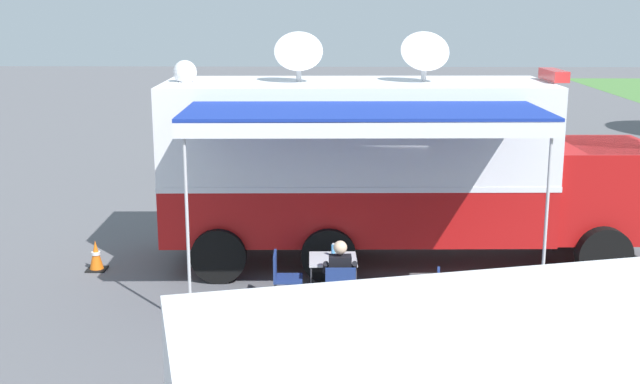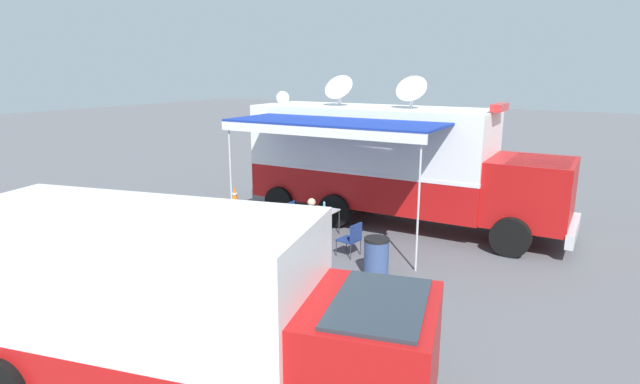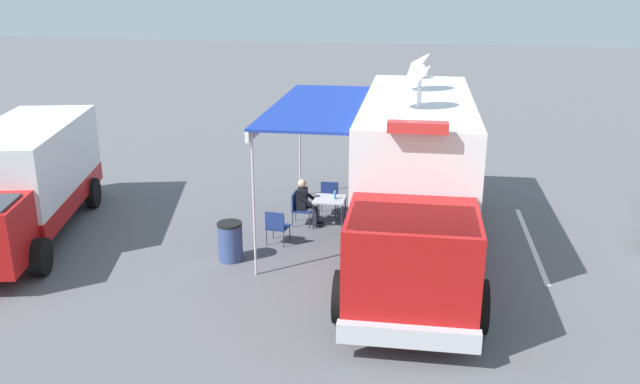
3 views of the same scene
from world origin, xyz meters
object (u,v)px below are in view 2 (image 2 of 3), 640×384
object	(u,v)px
folding_chair_beside_table	(294,215)
command_truck	(393,160)
folding_chair_at_table	(310,226)
seated_responder	(313,219)
traffic_cone	(235,195)
water_bottle	(324,206)
trash_bin	(376,257)
support_truck	(169,305)
car_far_corner	(399,150)
folding_chair_spare_by_truck	(352,237)
car_behind_truck	(464,163)
folding_table	(321,212)

from	to	relation	value
folding_chair_beside_table	command_truck	bearing A→B (deg)	139.06
folding_chair_at_table	seated_responder	xyz separation A→B (m)	(-0.19, -0.01, 0.14)
seated_responder	traffic_cone	distance (m)	5.06
water_bottle	trash_bin	bearing A→B (deg)	52.28
trash_bin	folding_chair_at_table	bearing A→B (deg)	-113.26
folding_chair_beside_table	traffic_cone	distance (m)	3.99
seated_responder	trash_bin	world-z (taller)	seated_responder
support_truck	command_truck	bearing A→B (deg)	-175.21
command_truck	water_bottle	bearing A→B (deg)	-29.85
support_truck	car_far_corner	bearing A→B (deg)	-167.03
folding_chair_at_table	trash_bin	size ratio (longest dim) A/B	0.96
folding_chair_at_table	folding_chair_spare_by_truck	size ratio (longest dim) A/B	1.00
car_far_corner	water_bottle	bearing A→B (deg)	11.68
folding_chair_at_table	folding_chair_spare_by_truck	bearing A→B (deg)	80.35
traffic_cone	car_behind_truck	xyz separation A→B (m)	(-7.29, 5.98, 0.60)
folding_chair_at_table	seated_responder	bearing A→B (deg)	-178.30
folding_chair_at_table	folding_chair_beside_table	bearing A→B (deg)	-123.49
traffic_cone	car_far_corner	bearing A→B (deg)	165.49
trash_bin	support_truck	xyz separation A→B (m)	(5.45, -0.63, 0.93)
water_bottle	car_behind_truck	world-z (taller)	car_behind_truck
water_bottle	car_behind_truck	size ratio (longest dim) A/B	0.05
traffic_cone	car_far_corner	distance (m)	9.37
folding_table	car_far_corner	xyz separation A→B (m)	(-10.52, -2.14, 0.21)
car_behind_truck	command_truck	bearing A→B (deg)	-2.83
folding_chair_beside_table	traffic_cone	size ratio (longest dim) A/B	1.50
folding_chair_beside_table	car_far_corner	xyz separation A→B (m)	(-10.68, -1.29, 0.37)
seated_responder	support_truck	size ratio (longest dim) A/B	0.18
support_truck	folding_chair_spare_by_truck	bearing A→B (deg)	-176.02
command_truck	traffic_cone	bearing A→B (deg)	-82.91
folding_table	water_bottle	distance (m)	0.21
car_far_corner	car_behind_truck	bearing A→B (deg)	64.09
car_far_corner	folding_chair_spare_by_truck	bearing A→B (deg)	17.61
folding_table	trash_bin	bearing A→B (deg)	54.33
water_bottle	seated_responder	xyz separation A→B (m)	(0.75, 0.11, -0.18)
folding_chair_spare_by_truck	car_behind_truck	xyz separation A→B (m)	(-9.79, -0.03, 0.37)
folding_chair_spare_by_truck	trash_bin	size ratio (longest dim) A/B	0.96
command_truck	traffic_cone	xyz separation A→B (m)	(0.70, -5.65, -1.67)
folding_chair_at_table	support_truck	world-z (taller)	support_truck
seated_responder	command_truck	bearing A→B (deg)	159.23
command_truck	traffic_cone	distance (m)	5.94
folding_table	traffic_cone	xyz separation A→B (m)	(-1.47, -4.48, -0.39)
folding_chair_beside_table	support_truck	size ratio (longest dim) A/B	0.12
folding_chair_at_table	car_far_corner	bearing A→B (deg)	-168.70
water_bottle	folding_chair_at_table	world-z (taller)	water_bottle
traffic_cone	folding_chair_spare_by_truck	bearing A→B (deg)	67.36
folding_chair_spare_by_truck	command_truck	bearing A→B (deg)	-173.62
trash_bin	support_truck	bearing A→B (deg)	-6.62
command_truck	folding_chair_beside_table	distance (m)	3.40
trash_bin	car_behind_truck	bearing A→B (deg)	-174.07
command_truck	folding_chair_beside_table	world-z (taller)	command_truck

